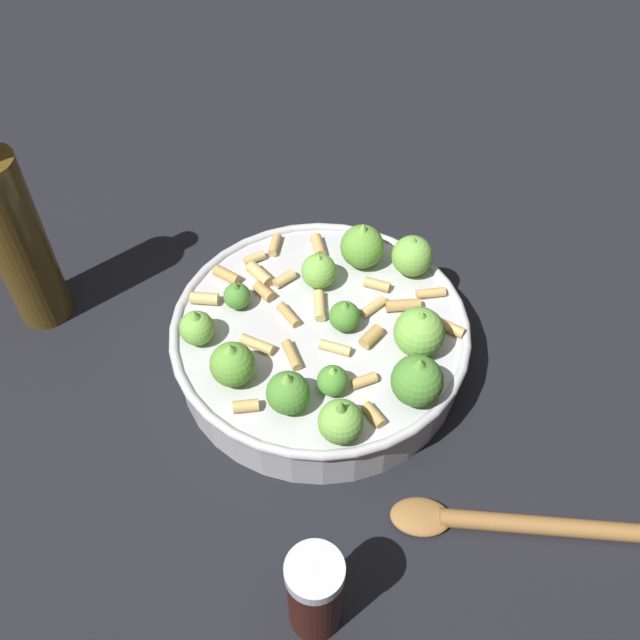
{
  "coord_description": "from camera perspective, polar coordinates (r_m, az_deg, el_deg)",
  "views": [
    {
      "loc": [
        -0.44,
        0.01,
        0.58
      ],
      "look_at": [
        0.0,
        0.0,
        0.06
      ],
      "focal_mm": 40.42,
      "sensor_mm": 36.0,
      "label": 1
    }
  ],
  "objects": [
    {
      "name": "cooking_pan",
      "position": [
        0.7,
        0.26,
        -1.49
      ],
      "size": [
        0.29,
        0.29,
        0.11
      ],
      "color": "#B7B7BC",
      "rests_on": "ground"
    },
    {
      "name": "wooden_spoon",
      "position": [
        0.66,
        15.9,
        -15.3
      ],
      "size": [
        0.05,
        0.26,
        0.02
      ],
      "color": "olive",
      "rests_on": "ground"
    },
    {
      "name": "pepper_shaker",
      "position": [
        0.57,
        -0.4,
        -20.82
      ],
      "size": [
        0.04,
        0.04,
        0.1
      ],
      "color": "#33140F",
      "rests_on": "ground"
    },
    {
      "name": "ground_plane",
      "position": [
        0.73,
        -0.0,
        -3.11
      ],
      "size": [
        2.4,
        2.4,
        0.0
      ],
      "primitive_type": "plane",
      "color": "black"
    },
    {
      "name": "olive_oil_bottle",
      "position": [
        0.75,
        -22.93,
        5.98
      ],
      "size": [
        0.06,
        0.06,
        0.25
      ],
      "color": "#4C3814",
      "rests_on": "ground"
    }
  ]
}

